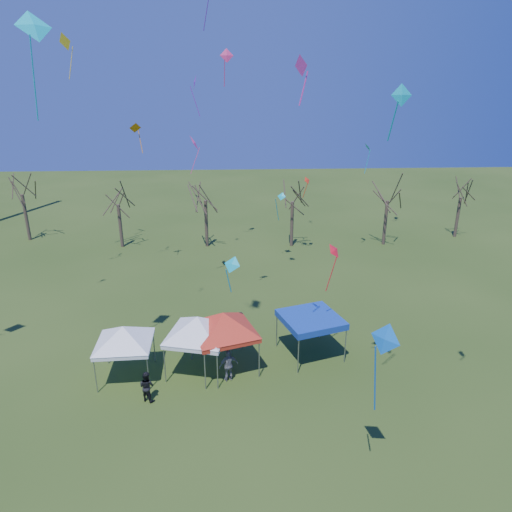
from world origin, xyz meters
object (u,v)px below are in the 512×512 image
at_px(tree_0, 19,178).
at_px(tent_white_mid, 198,320).
at_px(tree_3, 293,185).
at_px(tree_1, 116,189).
at_px(tent_white_west, 123,330).
at_px(tree_4, 389,185).
at_px(tent_red, 223,317).
at_px(tree_2, 205,183).
at_px(person_dark, 147,386).
at_px(person_grey, 229,365).
at_px(tree_5, 463,183).
at_px(tent_blue, 311,320).

relative_size(tree_0, tent_white_mid, 1.99).
bearing_deg(tree_0, tree_3, -7.08).
bearing_deg(tree_1, tent_white_west, -76.96).
bearing_deg(tent_white_mid, tree_4, 50.77).
bearing_deg(tent_red, tree_2, 95.28).
relative_size(tree_0, person_dark, 5.15).
height_order(tree_2, tent_white_mid, tree_2).
relative_size(tree_1, tent_red, 1.75).
relative_size(tree_1, tent_white_mid, 1.78).
bearing_deg(tent_red, tree_0, 130.15).
xyz_separation_m(tree_3, tree_4, (9.32, -0.04, -0.02)).
bearing_deg(tent_white_west, tree_0, 121.54).
distance_m(tree_0, tree_3, 27.09).
distance_m(tree_0, person_grey, 33.23).
xyz_separation_m(tree_0, tent_white_mid, (19.07, -24.36, -3.38)).
relative_size(tree_5, tent_red, 1.73).
bearing_deg(tent_blue, tree_0, 137.77).
xyz_separation_m(tree_3, tent_white_west, (-11.71, -21.39, -3.22)).
relative_size(tree_3, tent_white_mid, 1.87).
height_order(tent_white_mid, tent_blue, tent_white_mid).
xyz_separation_m(tree_3, person_grey, (-6.19, -22.06, -5.16)).
bearing_deg(tree_2, tree_0, 170.76).
bearing_deg(tent_white_west, person_grey, -6.91).
distance_m(tree_2, tent_white_west, 22.24).
distance_m(tree_5, tent_blue, 29.19).
bearing_deg(tent_white_west, tree_4, 45.43).
distance_m(tree_3, tent_white_mid, 22.62).
relative_size(tree_1, tree_5, 1.01).
xyz_separation_m(tree_4, tent_blue, (-10.76, -19.71, -3.77)).
relative_size(tree_3, tree_5, 1.06).
xyz_separation_m(tree_2, tent_red, (1.96, -21.23, -3.06)).
xyz_separation_m(tree_1, tent_red, (10.36, -21.50, -2.56)).
bearing_deg(tent_red, tent_white_west, -174.66).
bearing_deg(tent_white_west, tree_5, 38.53).
relative_size(tent_red, person_dark, 2.64).
xyz_separation_m(tree_0, tent_white_west, (15.17, -24.73, -3.63)).
xyz_separation_m(tree_0, tree_3, (26.88, -3.34, -0.41)).
height_order(tree_3, person_grey, tree_3).
distance_m(tree_4, person_dark, 31.03).
bearing_deg(tent_blue, person_grey, -154.14).
relative_size(tree_2, tent_red, 1.89).
bearing_deg(tree_1, tree_0, 164.82).
relative_size(tent_white_west, person_grey, 2.19).
relative_size(tree_0, tree_1, 1.12).
height_order(tree_2, person_grey, tree_2).
distance_m(tree_0, tree_1, 10.47).
xyz_separation_m(tent_red, tent_blue, (5.00, 1.14, -0.94)).
distance_m(tree_1, tent_red, 24.00).
bearing_deg(tree_4, tent_white_mid, -129.23).
xyz_separation_m(tree_1, tent_blue, (15.36, -20.36, -3.50)).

